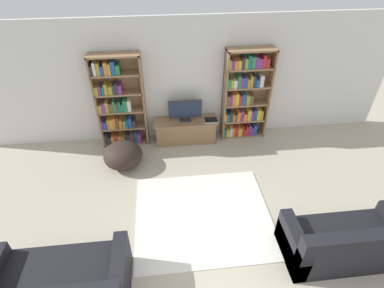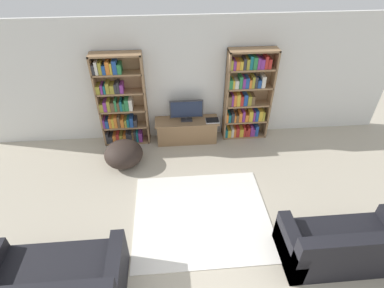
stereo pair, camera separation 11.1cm
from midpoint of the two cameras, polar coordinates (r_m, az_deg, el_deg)
wall_back at (r=6.30m, az=-1.82°, el=11.88°), size 8.80×0.06×2.60m
bookshelf_left at (r=6.37m, az=-14.33°, el=7.32°), size 0.98×0.30×2.00m
bookshelf_right at (r=6.50m, az=9.49°, el=8.96°), size 0.98×0.30×2.00m
tv_stand at (r=6.58m, az=-1.73°, el=2.59°), size 1.36×0.45×0.52m
television at (r=6.31m, az=-1.82°, el=6.45°), size 0.70×0.16×0.48m
laptop at (r=6.43m, az=3.15°, el=4.55°), size 0.29×0.22×0.03m
area_rug at (r=5.15m, az=1.50°, el=-13.44°), size 2.23×1.94×0.02m
couch_right_sofa at (r=4.98m, az=26.62°, el=-16.47°), size 1.72×0.81×0.84m
beanbag_ottoman at (r=6.08m, az=-13.52°, el=-2.07°), size 0.76×0.76×0.49m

